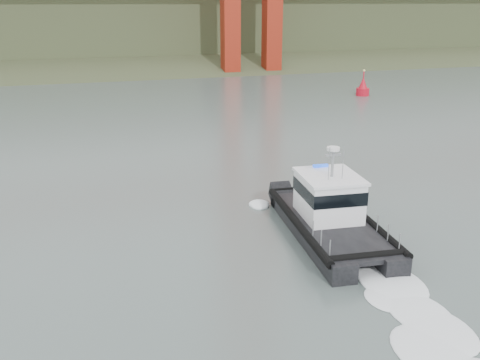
% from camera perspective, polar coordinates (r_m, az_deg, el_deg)
% --- Properties ---
extents(ground, '(400.00, 400.00, 0.00)m').
position_cam_1_polar(ground, '(26.56, 7.41, -10.48)').
color(ground, '#4C5B56').
rests_on(ground, ground).
extents(headlands, '(500.00, 105.36, 27.12)m').
position_cam_1_polar(headlands, '(146.93, -13.89, 15.80)').
color(headlands, '#394729').
rests_on(headlands, ground).
extents(patrol_boat, '(5.06, 11.46, 5.40)m').
position_cam_1_polar(patrol_boat, '(30.93, 9.57, -3.48)').
color(patrol_boat, black).
rests_on(patrol_boat, ground).
extents(nav_buoy, '(1.87, 1.87, 3.89)m').
position_cam_1_polar(nav_buoy, '(79.05, 12.97, 9.51)').
color(nav_buoy, red).
rests_on(nav_buoy, ground).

